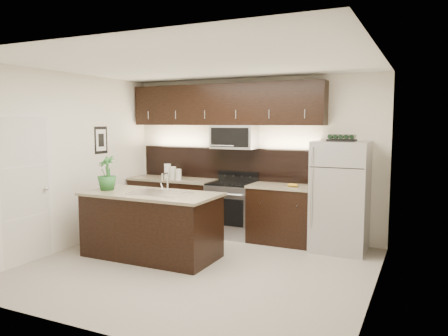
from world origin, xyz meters
The scene contains 12 objects.
ground centered at (0.00, 0.00, 0.00)m, with size 4.50×4.50×0.00m, color gray.
room_walls centered at (-0.11, -0.04, 1.70)m, with size 4.52×4.02×2.71m.
counter_run centered at (-0.46, 1.69, 0.47)m, with size 3.51×0.65×0.94m.
upper_fixtures centered at (-0.43, 1.84, 2.14)m, with size 3.49×0.40×1.66m.
island centered at (-0.83, 0.16, 0.47)m, with size 1.96×0.96×0.94m.
sink_faucet centered at (-0.68, 0.17, 0.96)m, with size 0.84×0.50×0.28m.
refrigerator centered at (1.58, 1.63, 0.83)m, with size 0.81×0.73×1.67m, color #B2B2B7.
wine_rack centered at (1.58, 1.63, 1.72)m, with size 0.41×0.26×0.10m.
plant centered at (-1.58, 0.09, 1.20)m, with size 0.29×0.29×0.51m, color #276228.
canisters centered at (-1.39, 1.61, 1.06)m, with size 0.39×0.19×0.26m.
french_press centered at (1.17, 1.64, 1.06)m, with size 0.11×0.11×0.31m.
bananas centered at (0.81, 1.61, 0.97)m, with size 0.17×0.13×0.05m, color #C48B1B.
Camera 1 is at (2.76, -5.01, 1.95)m, focal length 35.00 mm.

